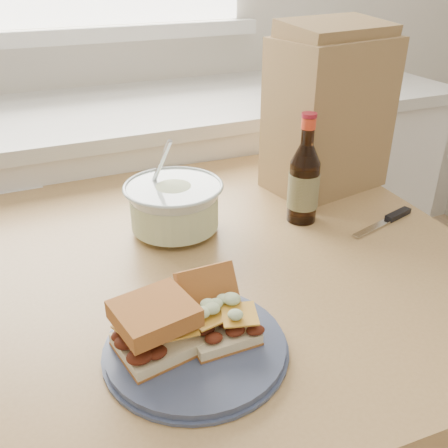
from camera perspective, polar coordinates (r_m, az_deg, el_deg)
name	(u,v)px	position (r m, az deg, el deg)	size (l,w,h in m)	color
cabinet_run	(115,235)	(1.84, -12.31, -1.27)	(2.50, 0.64, 0.94)	white
dining_table	(228,301)	(1.08, 0.50, -8.84)	(1.04, 1.04, 0.83)	tan
plate	(196,347)	(0.78, -3.24, -13.83)	(0.27, 0.27, 0.02)	#3E4865
sandwich_left	(155,327)	(0.75, -7.86, -11.61)	(0.13, 0.12, 0.08)	#F5E7AC
sandwich_right	(216,313)	(0.78, -0.88, -10.12)	(0.10, 0.14, 0.09)	#F5E7AC
coleslaw_bowl	(174,208)	(1.08, -5.69, 1.79)	(0.21, 0.21, 0.21)	silver
beer_bottle	(304,182)	(1.12, 9.11, 4.76)	(0.07, 0.07, 0.25)	black
knife	(392,218)	(1.20, 18.61, 0.68)	(0.19, 0.07, 0.01)	silver
paper_bag	(329,116)	(1.28, 11.86, 12.00)	(0.28, 0.18, 0.37)	#9D774C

